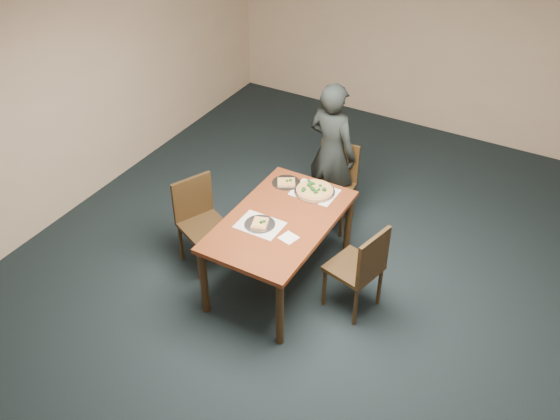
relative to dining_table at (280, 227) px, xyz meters
The scene contains 13 objects.
ground 0.83m from the dining_table, 40.94° to the right, with size 8.00×8.00×0.00m, color black.
room_shell 1.19m from the dining_table, 40.94° to the right, with size 8.00×8.00×8.00m.
dining_table is the anchor object (origin of this frame).
chair_far 1.15m from the dining_table, 88.92° to the left, with size 0.46×0.46×0.91m.
chair_left 0.86m from the dining_table, behind, with size 0.56×0.56×0.91m.
chair_right 0.82m from the dining_table, ahead, with size 0.51×0.51×0.91m.
diner 1.24m from the dining_table, 93.50° to the left, with size 0.57×0.37×1.57m, color black.
placemat_main 0.54m from the dining_table, 81.19° to the left, with size 0.42×0.32×0.00m, color white.
placemat_near 0.22m from the dining_table, 123.71° to the right, with size 0.40×0.30×0.00m, color white.
pizza_pan 0.55m from the dining_table, 81.38° to the left, with size 0.39×0.39×0.08m.
slice_plate_near 0.23m from the dining_table, 123.52° to the right, with size 0.28×0.28×0.06m.
slice_plate_far 0.59m from the dining_table, 113.35° to the left, with size 0.28×0.28×0.06m.
napkin 0.30m from the dining_table, 45.16° to the right, with size 0.14×0.14×0.01m, color white.
Camera 1 is at (1.84, -3.58, 4.18)m, focal length 40.00 mm.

